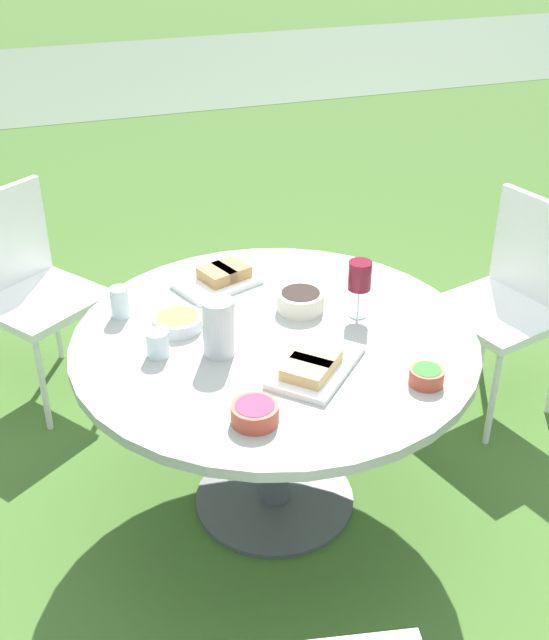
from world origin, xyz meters
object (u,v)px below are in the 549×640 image
object	(u,v)px
dining_table	(274,364)
handbag	(276,314)
wine_glass	(360,277)
chair_near_left	(514,291)
chair_near_right	(26,280)
water_pitcher	(219,327)

from	to	relation	value
dining_table	handbag	bearing A→B (deg)	71.27
wine_glass	chair_near_left	bearing A→B (deg)	18.18
dining_table	handbag	world-z (taller)	dining_table
dining_table	chair_near_right	distance (m)	1.27
wine_glass	handbag	xyz separation A→B (m)	(0.06, 1.04, -0.73)
chair_near_left	handbag	xyz separation A→B (m)	(-0.75, 0.78, -0.40)
water_pitcher	wine_glass	size ratio (longest dim) A/B	0.93
chair_near_left	wine_glass	size ratio (longest dim) A/B	4.42
chair_near_left	handbag	distance (m)	1.15
chair_near_left	dining_table	bearing A→B (deg)	-164.87
dining_table	chair_near_left	xyz separation A→B (m)	(1.12, 0.30, -0.08)
water_pitcher	wine_glass	xyz separation A→B (m)	(0.50, 0.08, 0.05)
chair_near_right	handbag	world-z (taller)	chair_near_right
chair_near_left	wine_glass	distance (m)	0.92
dining_table	wine_glass	bearing A→B (deg)	6.63
water_pitcher	chair_near_right	bearing A→B (deg)	117.35
water_pitcher	dining_table	bearing A→B (deg)	12.33
dining_table	wine_glass	distance (m)	0.40
chair_near_left	handbag	size ratio (longest dim) A/B	2.42
handbag	water_pitcher	bearing A→B (deg)	-116.55
handbag	chair_near_left	bearing A→B (deg)	-45.86
dining_table	water_pitcher	distance (m)	0.28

